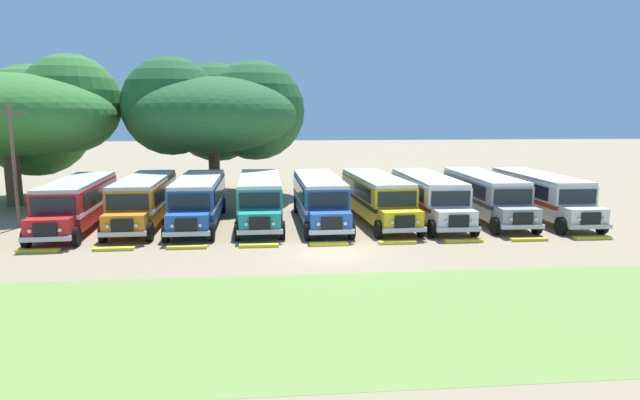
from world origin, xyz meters
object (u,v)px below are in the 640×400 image
parked_bus_slot_8 (540,194)px  utility_pole (14,162)px  parked_bus_slot_3 (260,197)px  secondary_tree (11,115)px  parked_bus_slot_5 (377,196)px  parked_bus_slot_4 (319,197)px  parked_bus_slot_6 (428,195)px  parked_bus_slot_2 (199,198)px  parked_bus_slot_1 (144,198)px  broad_shade_tree (216,112)px  parked_bus_slot_0 (77,201)px  parked_bus_slot_7 (484,194)px

parked_bus_slot_8 → utility_pole: 32.37m
parked_bus_slot_3 → secondary_tree: secondary_tree is taller
parked_bus_slot_5 → parked_bus_slot_8: 10.68m
parked_bus_slot_4 → parked_bus_slot_5: (3.66, 0.08, 0.00)m
parked_bus_slot_3 → parked_bus_slot_6: same height
parked_bus_slot_5 → parked_bus_slot_2: bearing=-94.5°
parked_bus_slot_1 → parked_bus_slot_5: 14.40m
parked_bus_slot_8 → secondary_tree: bearing=-103.8°
parked_bus_slot_1 → broad_shade_tree: broad_shade_tree is taller
parked_bus_slot_0 → parked_bus_slot_4: size_ratio=1.01×
parked_bus_slot_5 → broad_shade_tree: (-10.94, 11.84, 5.23)m
parked_bus_slot_6 → broad_shade_tree: 19.30m
parked_bus_slot_8 → broad_shade_tree: size_ratio=0.72×
secondary_tree → parked_bus_slot_1: bearing=-37.4°
parked_bus_slot_0 → broad_shade_tree: 15.07m
parked_bus_slot_5 → parked_bus_slot_6: 3.26m
parked_bus_slot_7 → utility_pole: (-28.71, -0.30, 2.35)m
parked_bus_slot_1 → parked_bus_slot_5: (14.40, -0.42, 0.00)m
parked_bus_slot_0 → parked_bus_slot_1: (3.69, 0.78, 0.00)m
parked_bus_slot_1 → parked_bus_slot_3: 7.06m
parked_bus_slot_8 → secondary_tree: secondary_tree is taller
parked_bus_slot_2 → parked_bus_slot_5: 11.07m
parked_bus_slot_3 → parked_bus_slot_7: 14.45m
parked_bus_slot_0 → parked_bus_slot_4: 14.42m
parked_bus_slot_2 → parked_bus_slot_6: same height
parked_bus_slot_4 → parked_bus_slot_5: size_ratio=0.99×
parked_bus_slot_1 → secondary_tree: secondary_tree is taller
parked_bus_slot_7 → parked_bus_slot_2: bearing=-88.5°
parked_bus_slot_0 → utility_pole: size_ratio=1.48×
parked_bus_slot_3 → parked_bus_slot_6: size_ratio=1.00×
parked_bus_slot_4 → parked_bus_slot_6: bearing=88.3°
parked_bus_slot_1 → parked_bus_slot_6: 17.67m
parked_bus_slot_6 → parked_bus_slot_7: 3.86m
parked_bus_slot_1 → broad_shade_tree: 13.02m
parked_bus_slot_3 → secondary_tree: bearing=-116.3°
parked_bus_slot_5 → parked_bus_slot_0: bearing=-92.4°
parked_bus_slot_5 → secondary_tree: secondary_tree is taller
parked_bus_slot_4 → parked_bus_slot_8: same height
parked_bus_slot_5 → parked_bus_slot_6: size_ratio=1.01×
secondary_tree → utility_pole: size_ratio=2.20×
parked_bus_slot_8 → broad_shade_tree: (-21.63, 11.96, 5.23)m
broad_shade_tree → secondary_tree: bearing=-169.0°
parked_bus_slot_1 → parked_bus_slot_2: bearing=84.5°
parked_bus_slot_3 → parked_bus_slot_8: size_ratio=1.00×
parked_bus_slot_6 → parked_bus_slot_8: same height
parked_bus_slot_7 → broad_shade_tree: 22.10m
parked_bus_slot_8 → parked_bus_slot_4: bearing=-89.9°
parked_bus_slot_0 → broad_shade_tree: (7.14, 12.20, 5.23)m
parked_bus_slot_0 → broad_shade_tree: size_ratio=0.72×
parked_bus_slot_1 → parked_bus_slot_2: 3.34m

